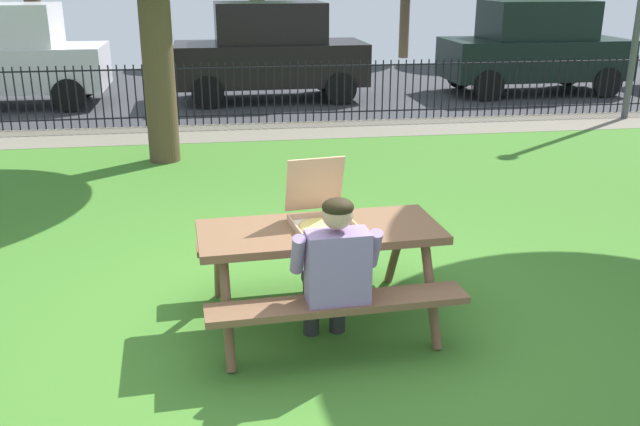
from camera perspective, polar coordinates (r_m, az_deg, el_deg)
ground at (r=7.12m, az=-3.71°, el=-2.15°), size 28.00×11.43×0.02m
cobblestone_walkway at (r=11.92m, az=-5.79°, el=6.59°), size 28.00×1.40×0.01m
street_asphalt at (r=16.40m, az=-6.62°, el=10.00°), size 28.00×7.73×0.01m
picnic_table_foreground at (r=5.24m, az=-0.01°, el=-3.01°), size 1.89×1.59×0.79m
pizza_box_open at (r=5.20m, az=0.07°, el=-0.04°), size 0.51×0.58×0.49m
adult_at_table at (r=4.76m, az=1.18°, el=-4.57°), size 0.62×0.61×1.19m
iron_fence_streetside at (r=12.51m, az=-6.04°, el=9.73°), size 23.86×0.03×1.07m
parked_car_left at (r=15.36m, az=-24.52°, el=11.66°), size 3.92×1.86×1.98m
parked_car_center at (r=14.84m, az=-4.08°, el=13.08°), size 3.94×1.91×1.98m
parked_car_right at (r=16.33m, az=17.10°, el=12.86°), size 3.92×1.86×1.98m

